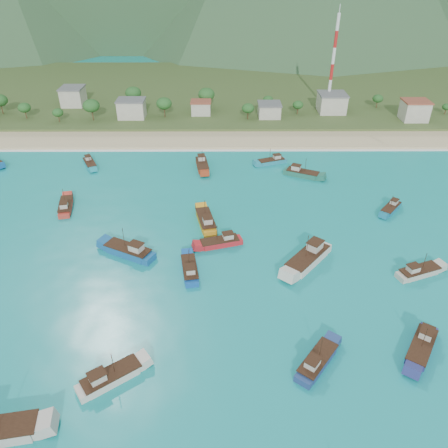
{
  "coord_description": "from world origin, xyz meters",
  "views": [
    {
      "loc": [
        3.15,
        -68.72,
        58.19
      ],
      "look_at": [
        3.51,
        18.0,
        3.0
      ],
      "focal_mm": 35.0,
      "sensor_mm": 36.0,
      "label": 1
    }
  ],
  "objects_px": {
    "boat_5": "(206,221)",
    "boat_15": "(421,347)",
    "boat_13": "(90,164)",
    "boat_22": "(419,272)",
    "radio_tower": "(333,64)",
    "boat_7": "(66,207)",
    "boat_3": "(110,378)",
    "boat_19": "(302,174)",
    "boat_23": "(129,251)",
    "boat_2": "(391,209)",
    "boat_4": "(272,162)",
    "boat_10": "(202,165)",
    "boat_9": "(317,362)",
    "boat_24": "(190,270)",
    "boat_18": "(308,259)",
    "boat_25": "(220,243)"
  },
  "relations": [
    {
      "from": "boat_5",
      "to": "boat_23",
      "type": "relative_size",
      "value": 0.95
    },
    {
      "from": "radio_tower",
      "to": "boat_7",
      "type": "height_order",
      "value": "radio_tower"
    },
    {
      "from": "boat_19",
      "to": "boat_3",
      "type": "bearing_deg",
      "value": -4.34
    },
    {
      "from": "boat_10",
      "to": "boat_4",
      "type": "bearing_deg",
      "value": 179.5
    },
    {
      "from": "boat_23",
      "to": "boat_5",
      "type": "bearing_deg",
      "value": -25.68
    },
    {
      "from": "boat_3",
      "to": "boat_19",
      "type": "bearing_deg",
      "value": 114.5
    },
    {
      "from": "radio_tower",
      "to": "boat_19",
      "type": "bearing_deg",
      "value": -108.22
    },
    {
      "from": "radio_tower",
      "to": "boat_19",
      "type": "distance_m",
      "value": 64.41
    },
    {
      "from": "boat_4",
      "to": "boat_24",
      "type": "height_order",
      "value": "boat_24"
    },
    {
      "from": "boat_23",
      "to": "boat_9",
      "type": "bearing_deg",
      "value": -102.83
    },
    {
      "from": "boat_13",
      "to": "boat_5",
      "type": "bearing_deg",
      "value": 111.13
    },
    {
      "from": "boat_2",
      "to": "boat_23",
      "type": "distance_m",
      "value": 67.59
    },
    {
      "from": "boat_18",
      "to": "boat_15",
      "type": "bearing_deg",
      "value": 161.92
    },
    {
      "from": "boat_2",
      "to": "boat_4",
      "type": "distance_m",
      "value": 40.81
    },
    {
      "from": "boat_9",
      "to": "boat_19",
      "type": "bearing_deg",
      "value": 120.99
    },
    {
      "from": "boat_4",
      "to": "boat_7",
      "type": "distance_m",
      "value": 63.48
    },
    {
      "from": "boat_19",
      "to": "boat_10",
      "type": "bearing_deg",
      "value": -76.05
    },
    {
      "from": "boat_5",
      "to": "boat_18",
      "type": "bearing_deg",
      "value": -47.56
    },
    {
      "from": "boat_9",
      "to": "boat_15",
      "type": "xyz_separation_m",
      "value": [
        18.33,
        3.0,
        0.06
      ]
    },
    {
      "from": "boat_5",
      "to": "boat_13",
      "type": "bearing_deg",
      "value": 124.6
    },
    {
      "from": "radio_tower",
      "to": "boat_3",
      "type": "xyz_separation_m",
      "value": [
        -60.87,
        -131.63,
        -18.91
      ]
    },
    {
      "from": "boat_2",
      "to": "boat_18",
      "type": "height_order",
      "value": "boat_18"
    },
    {
      "from": "boat_3",
      "to": "boat_22",
      "type": "xyz_separation_m",
      "value": [
        58.8,
        26.29,
        -0.06
      ]
    },
    {
      "from": "boat_3",
      "to": "boat_13",
      "type": "height_order",
      "value": "boat_3"
    },
    {
      "from": "boat_7",
      "to": "boat_15",
      "type": "bearing_deg",
      "value": -44.07
    },
    {
      "from": "boat_2",
      "to": "boat_13",
      "type": "xyz_separation_m",
      "value": [
        -85.67,
        28.11,
        0.04
      ]
    },
    {
      "from": "boat_13",
      "to": "boat_18",
      "type": "bearing_deg",
      "value": 113.87
    },
    {
      "from": "boat_15",
      "to": "boat_23",
      "type": "bearing_deg",
      "value": 7.73
    },
    {
      "from": "boat_10",
      "to": "boat_18",
      "type": "height_order",
      "value": "boat_18"
    },
    {
      "from": "boat_5",
      "to": "boat_7",
      "type": "height_order",
      "value": "boat_5"
    },
    {
      "from": "boat_15",
      "to": "boat_2",
      "type": "bearing_deg",
      "value": -67.72
    },
    {
      "from": "boat_4",
      "to": "boat_9",
      "type": "distance_m",
      "value": 79.23
    },
    {
      "from": "boat_18",
      "to": "boat_22",
      "type": "xyz_separation_m",
      "value": [
        22.51,
        -4.25,
        -0.42
      ]
    },
    {
      "from": "radio_tower",
      "to": "boat_23",
      "type": "distance_m",
      "value": 118.53
    },
    {
      "from": "radio_tower",
      "to": "boat_10",
      "type": "height_order",
      "value": "radio_tower"
    },
    {
      "from": "boat_13",
      "to": "boat_25",
      "type": "relative_size",
      "value": 0.9
    },
    {
      "from": "boat_22",
      "to": "boat_2",
      "type": "bearing_deg",
      "value": 152.96
    },
    {
      "from": "boat_2",
      "to": "boat_23",
      "type": "relative_size",
      "value": 0.67
    },
    {
      "from": "boat_9",
      "to": "boat_13",
      "type": "xyz_separation_m",
      "value": [
        -57.17,
        77.89,
        -0.12
      ]
    },
    {
      "from": "boat_15",
      "to": "boat_22",
      "type": "relative_size",
      "value": 1.03
    },
    {
      "from": "boat_22",
      "to": "boat_13",
      "type": "bearing_deg",
      "value": -144.23
    },
    {
      "from": "boat_13",
      "to": "boat_25",
      "type": "xyz_separation_m",
      "value": [
        41.25,
        -43.59,
        0.09
      ]
    },
    {
      "from": "boat_3",
      "to": "boat_18",
      "type": "relative_size",
      "value": 0.78
    },
    {
      "from": "boat_23",
      "to": "boat_18",
      "type": "bearing_deg",
      "value": -67.17
    },
    {
      "from": "boat_15",
      "to": "boat_19",
      "type": "relative_size",
      "value": 0.96
    },
    {
      "from": "boat_4",
      "to": "boat_19",
      "type": "relative_size",
      "value": 0.88
    },
    {
      "from": "boat_5",
      "to": "boat_15",
      "type": "relative_size",
      "value": 1.11
    },
    {
      "from": "boat_3",
      "to": "boat_9",
      "type": "bearing_deg",
      "value": 59.33
    },
    {
      "from": "boat_22",
      "to": "boat_24",
      "type": "bearing_deg",
      "value": -111.99
    },
    {
      "from": "boat_9",
      "to": "boat_24",
      "type": "bearing_deg",
      "value": 170.51
    }
  ]
}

